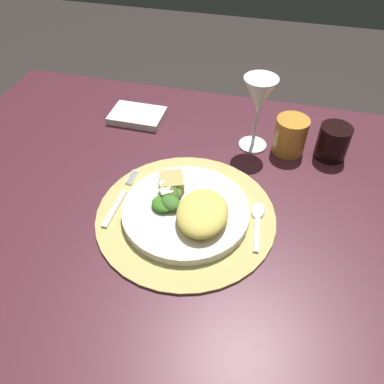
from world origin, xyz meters
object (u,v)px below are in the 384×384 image
fork (119,200)px  amber_tumbler (290,136)px  spoon (258,217)px  dark_tumbler (333,142)px  dinner_plate (186,211)px  dining_table (211,258)px  napkin (137,116)px  wine_glass (259,98)px

fork → amber_tumbler: bearing=39.0°
spoon → dark_tumbler: bearing=60.6°
dinner_plate → spoon: size_ratio=1.98×
dinner_plate → fork: (-0.14, 0.00, -0.01)m
dark_tumbler → dinner_plate: bearing=-135.9°
dining_table → dark_tumbler: size_ratio=17.09×
fork → napkin: 0.31m
fork → wine_glass: bearing=47.5°
fork → spoon: bearing=4.5°
spoon → amber_tumbler: (0.04, 0.24, 0.03)m
napkin → amber_tumbler: 0.39m
spoon → napkin: (-0.35, 0.28, 0.00)m
fork → napkin: size_ratio=1.24×
spoon → wine_glass: bearing=100.1°
wine_glass → dark_tumbler: wine_glass is taller
dining_table → dinner_plate: size_ratio=5.40×
dining_table → spoon: bearing=-3.3°
fork → dark_tumbler: dark_tumbler is taller
spoon → amber_tumbler: size_ratio=1.46×
fork → amber_tumbler: size_ratio=1.96×
spoon → napkin: napkin is taller
dinner_plate → wine_glass: size_ratio=1.42×
napkin → dark_tumbler: bearing=-4.0°
spoon → dining_table: bearing=176.7°
dining_table → dinner_plate: (-0.05, -0.03, 0.18)m
napkin → wine_glass: bearing=-7.2°
napkin → dark_tumbler: 0.49m
dining_table → dark_tumbler: dark_tumbler is taller
dining_table → wine_glass: bearing=78.7°
spoon → dark_tumbler: size_ratio=1.60×
dark_tumbler → spoon: bearing=-119.4°
wine_glass → dark_tumbler: bearing=1.7°
fork → wine_glass: size_ratio=0.96×
wine_glass → amber_tumbler: bearing=0.4°
fork → amber_tumbler: amber_tumbler is taller
napkin → wine_glass: size_ratio=0.77×
amber_tumbler → dark_tumbler: bearing=2.7°
dining_table → amber_tumbler: size_ratio=15.62×
wine_glass → amber_tumbler: wine_glass is taller
napkin → wine_glass: (0.31, -0.04, 0.12)m
dining_table → dark_tumbler: (0.22, 0.24, 0.20)m
fork → napkin: bearing=103.1°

